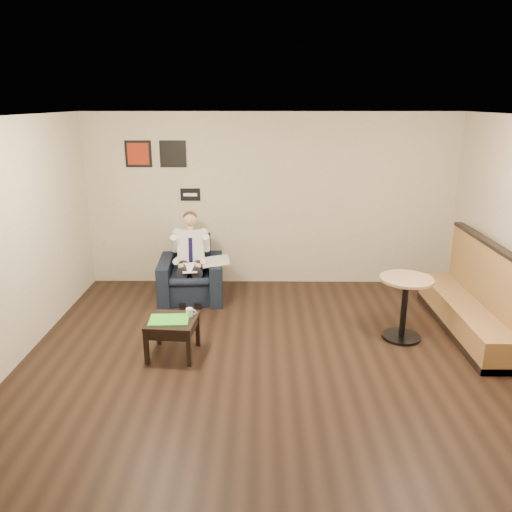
{
  "coord_description": "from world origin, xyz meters",
  "views": [
    {
      "loc": [
        -0.15,
        -5.02,
        2.96
      ],
      "look_at": [
        -0.22,
        1.2,
        1.02
      ],
      "focal_mm": 35.0,
      "sensor_mm": 36.0,
      "label": 1
    }
  ],
  "objects_px": {
    "side_table": "(173,337)",
    "banquette": "(470,289)",
    "cafe_table": "(404,308)",
    "coffee_mug": "(189,312)",
    "armchair": "(191,270)",
    "smartphone": "(180,314)",
    "seated_man": "(190,262)",
    "green_folder": "(169,320)"
  },
  "relations": [
    {
      "from": "side_table",
      "to": "banquette",
      "type": "distance_m",
      "value": 3.88
    },
    {
      "from": "cafe_table",
      "to": "coffee_mug",
      "type": "bearing_deg",
      "value": -172.35
    },
    {
      "from": "armchair",
      "to": "smartphone",
      "type": "bearing_deg",
      "value": -91.14
    },
    {
      "from": "side_table",
      "to": "smartphone",
      "type": "bearing_deg",
      "value": 67.75
    },
    {
      "from": "smartphone",
      "to": "cafe_table",
      "type": "distance_m",
      "value": 2.85
    },
    {
      "from": "side_table",
      "to": "smartphone",
      "type": "distance_m",
      "value": 0.29
    },
    {
      "from": "side_table",
      "to": "banquette",
      "type": "relative_size",
      "value": 0.24
    },
    {
      "from": "side_table",
      "to": "smartphone",
      "type": "xyz_separation_m",
      "value": [
        0.07,
        0.16,
        0.24
      ]
    },
    {
      "from": "armchair",
      "to": "seated_man",
      "type": "distance_m",
      "value": 0.21
    },
    {
      "from": "side_table",
      "to": "cafe_table",
      "type": "bearing_deg",
      "value": 9.22
    },
    {
      "from": "green_folder",
      "to": "coffee_mug",
      "type": "distance_m",
      "value": 0.26
    },
    {
      "from": "banquette",
      "to": "armchair",
      "type": "bearing_deg",
      "value": 163.51
    },
    {
      "from": "armchair",
      "to": "green_folder",
      "type": "height_order",
      "value": "armchair"
    },
    {
      "from": "armchair",
      "to": "green_folder",
      "type": "distance_m",
      "value": 1.84
    },
    {
      "from": "side_table",
      "to": "coffee_mug",
      "type": "bearing_deg",
      "value": 28.79
    },
    {
      "from": "coffee_mug",
      "to": "smartphone",
      "type": "distance_m",
      "value": 0.15
    },
    {
      "from": "coffee_mug",
      "to": "banquette",
      "type": "xyz_separation_m",
      "value": [
        3.61,
        0.58,
        0.09
      ]
    },
    {
      "from": "armchair",
      "to": "green_folder",
      "type": "bearing_deg",
      "value": -94.46
    },
    {
      "from": "seated_man",
      "to": "coffee_mug",
      "type": "xyz_separation_m",
      "value": [
        0.2,
        -1.59,
        -0.12
      ]
    },
    {
      "from": "banquette",
      "to": "side_table",
      "type": "bearing_deg",
      "value": -169.7
    },
    {
      "from": "side_table",
      "to": "green_folder",
      "type": "bearing_deg",
      "value": -151.21
    },
    {
      "from": "smartphone",
      "to": "cafe_table",
      "type": "bearing_deg",
      "value": 21.15
    },
    {
      "from": "cafe_table",
      "to": "side_table",
      "type": "bearing_deg",
      "value": -170.78
    },
    {
      "from": "armchair",
      "to": "side_table",
      "type": "bearing_deg",
      "value": -93.44
    },
    {
      "from": "armchair",
      "to": "seated_man",
      "type": "relative_size",
      "value": 0.75
    },
    {
      "from": "green_folder",
      "to": "cafe_table",
      "type": "distance_m",
      "value": 2.97
    },
    {
      "from": "side_table",
      "to": "cafe_table",
      "type": "height_order",
      "value": "cafe_table"
    },
    {
      "from": "side_table",
      "to": "coffee_mug",
      "type": "distance_m",
      "value": 0.36
    },
    {
      "from": "seated_man",
      "to": "green_folder",
      "type": "relative_size",
      "value": 2.75
    },
    {
      "from": "seated_man",
      "to": "coffee_mug",
      "type": "distance_m",
      "value": 1.61
    },
    {
      "from": "side_table",
      "to": "cafe_table",
      "type": "distance_m",
      "value": 2.94
    },
    {
      "from": "seated_man",
      "to": "coffee_mug",
      "type": "height_order",
      "value": "seated_man"
    },
    {
      "from": "armchair",
      "to": "banquette",
      "type": "height_order",
      "value": "banquette"
    },
    {
      "from": "green_folder",
      "to": "smartphone",
      "type": "relative_size",
      "value": 3.21
    },
    {
      "from": "cafe_table",
      "to": "green_folder",
      "type": "bearing_deg",
      "value": -170.54
    },
    {
      "from": "armchair",
      "to": "banquette",
      "type": "distance_m",
      "value": 3.99
    },
    {
      "from": "smartphone",
      "to": "banquette",
      "type": "xyz_separation_m",
      "value": [
        3.74,
        0.53,
        0.13
      ]
    },
    {
      "from": "green_folder",
      "to": "coffee_mug",
      "type": "height_order",
      "value": "coffee_mug"
    },
    {
      "from": "side_table",
      "to": "coffee_mug",
      "type": "xyz_separation_m",
      "value": [
        0.19,
        0.11,
        0.28
      ]
    },
    {
      "from": "armchair",
      "to": "banquette",
      "type": "xyz_separation_m",
      "value": [
        3.82,
        -1.13,
        0.13
      ]
    },
    {
      "from": "seated_man",
      "to": "smartphone",
      "type": "bearing_deg",
      "value": -91.23
    },
    {
      "from": "coffee_mug",
      "to": "smartphone",
      "type": "xyz_separation_m",
      "value": [
        -0.13,
        0.05,
        -0.04
      ]
    }
  ]
}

